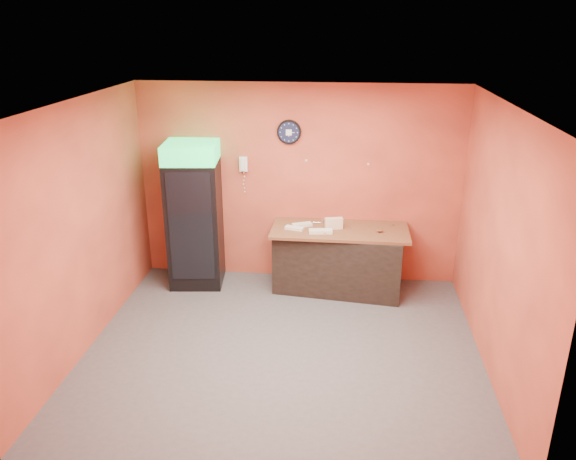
# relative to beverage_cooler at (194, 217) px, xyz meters

# --- Properties ---
(floor) EXTENTS (4.50, 4.50, 0.00)m
(floor) POSITION_rel_beverage_cooler_xyz_m (1.43, -1.60, -1.00)
(floor) COLOR #47474C
(floor) RESTS_ON ground
(back_wall) EXTENTS (4.50, 0.02, 2.80)m
(back_wall) POSITION_rel_beverage_cooler_xyz_m (1.43, 0.40, 0.40)
(back_wall) COLOR #DF5C3F
(back_wall) RESTS_ON floor
(left_wall) EXTENTS (0.02, 4.00, 2.80)m
(left_wall) POSITION_rel_beverage_cooler_xyz_m (-0.82, -1.60, 0.40)
(left_wall) COLOR #DF5C3F
(left_wall) RESTS_ON floor
(right_wall) EXTENTS (0.02, 4.00, 2.80)m
(right_wall) POSITION_rel_beverage_cooler_xyz_m (3.68, -1.60, 0.40)
(right_wall) COLOR #DF5C3F
(right_wall) RESTS_ON floor
(ceiling) EXTENTS (4.50, 4.00, 0.02)m
(ceiling) POSITION_rel_beverage_cooler_xyz_m (1.43, -1.60, 1.80)
(ceiling) COLOR white
(ceiling) RESTS_ON back_wall
(beverage_cooler) EXTENTS (0.78, 0.79, 2.04)m
(beverage_cooler) POSITION_rel_beverage_cooler_xyz_m (0.00, 0.00, 0.00)
(beverage_cooler) COLOR black
(beverage_cooler) RESTS_ON floor
(prep_counter) EXTENTS (1.81, 0.97, 0.86)m
(prep_counter) POSITION_rel_beverage_cooler_xyz_m (2.03, 0.01, -0.56)
(prep_counter) COLOR black
(prep_counter) RESTS_ON floor
(wall_clock) EXTENTS (0.33, 0.06, 0.33)m
(wall_clock) POSITION_rel_beverage_cooler_xyz_m (1.29, 0.37, 1.15)
(wall_clock) COLOR black
(wall_clock) RESTS_ON back_wall
(wall_phone) EXTENTS (0.11, 0.10, 0.20)m
(wall_phone) POSITION_rel_beverage_cooler_xyz_m (0.66, 0.34, 0.69)
(wall_phone) COLOR white
(wall_phone) RESTS_ON back_wall
(butcher_paper) EXTENTS (1.87, 0.86, 0.04)m
(butcher_paper) POSITION_rel_beverage_cooler_xyz_m (2.03, 0.01, -0.11)
(butcher_paper) COLOR brown
(butcher_paper) RESTS_ON prep_counter
(sub_roll_stack) EXTENTS (0.25, 0.14, 0.15)m
(sub_roll_stack) POSITION_rel_beverage_cooler_xyz_m (1.94, -0.00, -0.01)
(sub_roll_stack) COLOR beige
(sub_roll_stack) RESTS_ON butcher_paper
(wrapped_sandwich_left) EXTENTS (0.27, 0.17, 0.04)m
(wrapped_sandwich_left) POSITION_rel_beverage_cooler_xyz_m (1.41, -0.08, -0.07)
(wrapped_sandwich_left) COLOR silver
(wrapped_sandwich_left) RESTS_ON butcher_paper
(wrapped_sandwich_mid) EXTENTS (0.32, 0.16, 0.04)m
(wrapped_sandwich_mid) POSITION_rel_beverage_cooler_xyz_m (1.77, -0.18, -0.07)
(wrapped_sandwich_mid) COLOR silver
(wrapped_sandwich_mid) RESTS_ON butcher_paper
(wrapped_sandwich_right) EXTENTS (0.29, 0.21, 0.04)m
(wrapped_sandwich_right) POSITION_rel_beverage_cooler_xyz_m (1.51, 0.06, -0.07)
(wrapped_sandwich_right) COLOR silver
(wrapped_sandwich_right) RESTS_ON butcher_paper
(kitchen_tool) EXTENTS (0.06, 0.06, 0.06)m
(kitchen_tool) POSITION_rel_beverage_cooler_xyz_m (1.78, 0.20, -0.06)
(kitchen_tool) COLOR silver
(kitchen_tool) RESTS_ON butcher_paper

